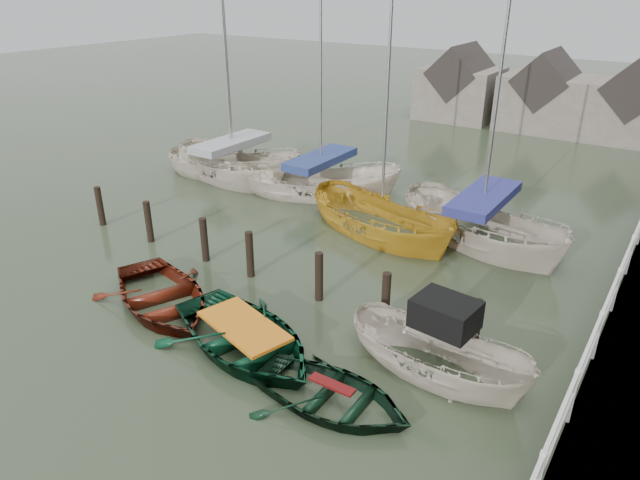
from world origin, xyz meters
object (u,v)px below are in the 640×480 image
Objects in this scene: rowboat_green at (246,350)px; sailboat_a at (233,177)px; rowboat_dkgreen at (332,405)px; motorboat at (436,370)px; sailboat_d at (479,239)px; rowboat_red at (163,307)px; sailboat_c at (381,233)px; sailboat_b at (321,193)px; sailboat_e at (234,174)px.

sailboat_a is (-8.69, 9.29, 0.06)m from rowboat_green.
motorboat is at bearing -33.62° from rowboat_dkgreen.
sailboat_a is 0.95× the size of sailboat_d.
rowboat_red is at bearing 81.63° from rowboat_dkgreen.
rowboat_red is 0.39× the size of sailboat_c.
sailboat_c is at bearing -142.73° from sailboat_b.
rowboat_green is at bearing -70.97° from rowboat_red.
sailboat_e is at bearing 47.63° from rowboat_dkgreen.
sailboat_a is 8.24m from sailboat_c.
rowboat_red is 0.95× the size of motorboat.
motorboat reaches higher than rowboat_red.
sailboat_c reaches higher than sailboat_e.
sailboat_b is 4.32m from sailboat_c.
rowboat_dkgreen is 0.37× the size of sailboat_e.
rowboat_green reaches higher than rowboat_red.
sailboat_a is 0.97× the size of sailboat_b.
rowboat_red is at bearing 101.32° from rowboat_green.
rowboat_dkgreen is 8.80m from sailboat_c.
sailboat_a reaches higher than rowboat_red.
rowboat_dkgreen is at bearing -169.94° from sailboat_b.
sailboat_a is at bearing 65.36° from motorboat.
motorboat is 15.19m from sailboat_e.
rowboat_green is 0.43× the size of sailboat_a.
sailboat_a reaches higher than rowboat_green.
sailboat_d is 1.17× the size of sailboat_e.
sailboat_d is at bearing 0.24° from rowboat_dkgreen.
sailboat_a is at bearing 112.00° from sailboat_d.
rowboat_green reaches higher than rowboat_dkgreen.
sailboat_b reaches higher than sailboat_a.
sailboat_d reaches higher than rowboat_green.
motorboat is 0.41× the size of sailboat_d.
motorboat is at bearing -143.55° from sailboat_d.
sailboat_e is (-8.92, 9.61, 0.06)m from rowboat_green.
rowboat_red is 1.23× the size of rowboat_dkgreen.
rowboat_green is 0.47× the size of sailboat_e.
sailboat_b is at bearing 52.65° from motorboat.
sailboat_e reaches higher than motorboat.
rowboat_red is at bearing -167.56° from sailboat_e.
sailboat_a is at bearing 71.12° from sailboat_b.
rowboat_red is 0.95× the size of rowboat_green.
sailboat_a is at bearing -164.12° from sailboat_e.
sailboat_d is (11.10, -0.34, 0.00)m from sailboat_a.
rowboat_dkgreen is at bearing -120.21° from sailboat_a.
rowboat_red is 0.39× the size of sailboat_b.
sailboat_e is (-0.23, 0.32, 0.00)m from sailboat_a.
rowboat_red is 11.04m from sailboat_e.
rowboat_red is 3.08m from rowboat_green.
sailboat_c is (-4.64, 6.02, -0.08)m from motorboat.
sailboat_b reaches higher than rowboat_green.
sailboat_d is at bearing 0.92° from rowboat_green.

